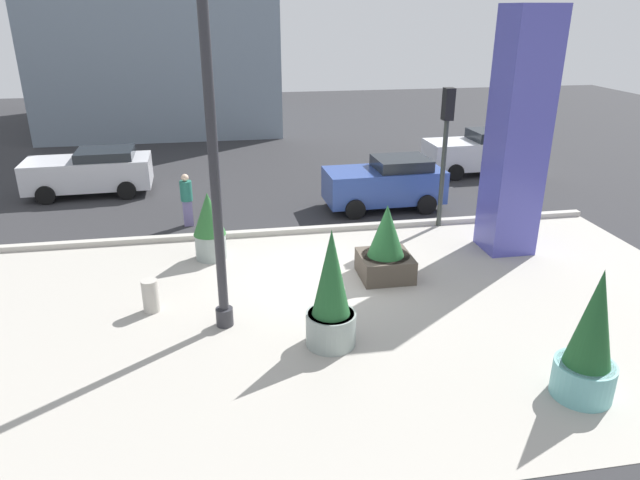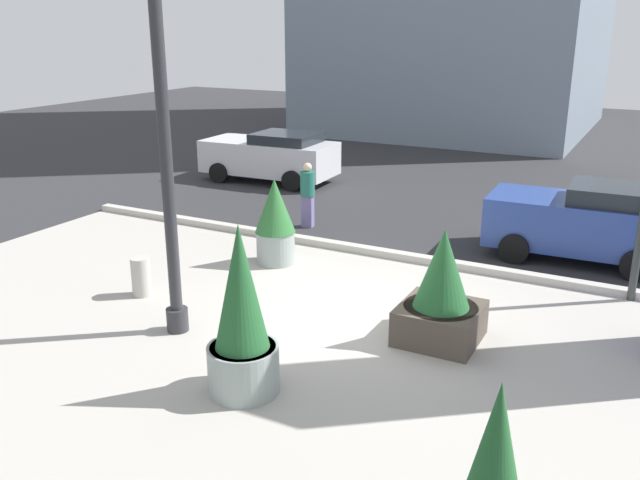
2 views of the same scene
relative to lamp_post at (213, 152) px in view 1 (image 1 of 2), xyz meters
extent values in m
plane|color=#2D2D30|center=(2.37, 5.93, -3.71)|extent=(60.00, 60.00, 0.00)
cube|color=#ADA89E|center=(2.37, -0.07, -3.71)|extent=(18.00, 10.00, 0.02)
cube|color=#B7B2A8|center=(2.37, 5.05, -3.63)|extent=(18.00, 0.24, 0.16)
cylinder|color=#2D2D33|center=(0.00, 0.00, -3.51)|extent=(0.36, 0.36, 0.40)
cylinder|color=#2D2D33|center=(0.00, 0.00, -0.07)|extent=(0.20, 0.20, 7.27)
cube|color=#4C4CAD|center=(7.72, 2.90, -0.55)|extent=(1.24, 1.24, 6.32)
cylinder|color=gray|center=(-0.28, 3.59, -3.36)|extent=(0.81, 0.81, 0.70)
cylinder|color=#382819|center=(-0.28, 3.59, -3.03)|extent=(0.74, 0.74, 0.04)
cone|color=#2D6B33|center=(-0.28, 3.59, -2.44)|extent=(0.85, 0.85, 1.14)
cylinder|color=#6BB2B2|center=(5.99, -3.44, -3.39)|extent=(1.02, 1.02, 0.65)
cylinder|color=#382819|center=(5.99, -3.44, -3.08)|extent=(0.94, 0.94, 0.04)
cone|color=#235B2D|center=(5.99, -3.44, -2.19)|extent=(0.77, 0.77, 1.75)
cylinder|color=gray|center=(2.06, -1.10, -3.36)|extent=(0.99, 0.99, 0.69)
cylinder|color=#382819|center=(2.06, -1.10, -3.04)|extent=(0.91, 0.91, 0.04)
cone|color=#235B2D|center=(2.06, -1.10, -2.14)|extent=(0.75, 0.75, 1.75)
cube|color=#4C4238|center=(3.96, 1.70, -3.41)|extent=(1.25, 1.25, 0.59)
cylinder|color=#382819|center=(3.96, 1.70, -3.13)|extent=(1.19, 1.19, 0.04)
cone|color=#235B2D|center=(3.96, 1.70, -2.47)|extent=(0.90, 0.90, 1.29)
cylinder|color=#B2ADA3|center=(-1.57, 0.89, -3.33)|extent=(0.36, 0.36, 0.75)
cylinder|color=#333833|center=(6.58, 4.92, -2.09)|extent=(0.14, 0.14, 3.24)
cube|color=black|center=(6.58, 4.92, -0.02)|extent=(0.28, 0.32, 0.90)
sphere|color=green|center=(6.58, 5.09, -0.29)|extent=(0.18, 0.18, 0.18)
cube|color=#2D4793|center=(5.36, 6.88, -2.91)|extent=(3.90, 1.85, 1.05)
cube|color=#1E2328|center=(5.94, 6.89, -2.21)|extent=(1.78, 1.57, 0.36)
cylinder|color=black|center=(4.20, 5.98, -3.39)|extent=(0.65, 0.24, 0.64)
cylinder|color=black|center=(4.14, 7.70, -3.39)|extent=(0.65, 0.24, 0.64)
cylinder|color=black|center=(6.58, 6.05, -3.39)|extent=(0.65, 0.24, 0.64)
cylinder|color=black|center=(6.53, 7.78, -3.39)|extent=(0.65, 0.24, 0.64)
cube|color=silver|center=(-4.54, 10.19, -2.93)|extent=(4.33, 1.98, 1.01)
cube|color=#1E2328|center=(-3.90, 10.21, -2.27)|extent=(1.98, 1.68, 0.31)
cylinder|color=black|center=(-5.83, 9.23, -3.39)|extent=(0.65, 0.24, 0.64)
cylinder|color=black|center=(-5.89, 11.06, -3.39)|extent=(0.65, 0.24, 0.64)
cylinder|color=black|center=(-3.18, 9.32, -3.39)|extent=(0.65, 0.24, 0.64)
cylinder|color=black|center=(-3.25, 11.15, -3.39)|extent=(0.65, 0.24, 0.64)
cube|color=silver|center=(10.30, 10.48, -2.91)|extent=(4.25, 1.80, 1.06)
cube|color=#1E2328|center=(10.94, 10.49, -2.18)|extent=(1.93, 1.54, 0.39)
cylinder|color=black|center=(9.02, 9.59, -3.39)|extent=(0.64, 0.23, 0.64)
cylinder|color=black|center=(8.98, 11.30, -3.39)|extent=(0.64, 0.23, 0.64)
cylinder|color=black|center=(11.63, 9.65, -3.39)|extent=(0.64, 0.23, 0.64)
cylinder|color=black|center=(11.59, 11.36, -3.39)|extent=(0.64, 0.23, 0.64)
cube|color=slate|center=(-0.97, 6.26, -3.31)|extent=(0.30, 0.23, 0.81)
cylinder|color=#236656|center=(-0.97, 6.26, -2.60)|extent=(0.40, 0.40, 0.60)
sphere|color=beige|center=(-0.97, 6.26, -2.19)|extent=(0.22, 0.22, 0.22)
camera|label=1|loc=(0.16, -10.76, 2.50)|focal=32.30mm
camera|label=2|loc=(6.84, -7.91, 1.19)|focal=37.72mm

